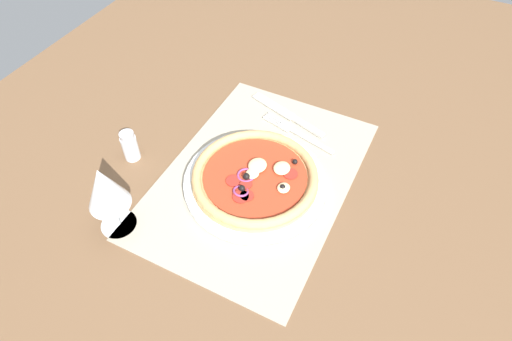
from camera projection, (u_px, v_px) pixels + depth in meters
The scene contains 8 objects.
ground_plane at pixel (257, 181), 88.06cm from camera, with size 190.00×140.00×2.40cm, color brown.
placemat at pixel (257, 177), 87.01cm from camera, with size 49.85×34.42×0.40cm, color #A39984.
plate at pixel (255, 182), 84.95cm from camera, with size 27.41×27.41×1.37cm, color white.
pizza at pixel (255, 176), 83.62cm from camera, with size 24.18×24.18×2.63cm.
fork at pixel (294, 131), 95.00cm from camera, with size 5.71×17.85×0.44cm.
knife at pixel (287, 114), 98.60cm from camera, with size 7.52×19.59×0.62cm.
wine_glass at pixel (105, 189), 72.08cm from camera, with size 7.20×7.20×14.90cm.
pepper_shaker at pixel (130, 146), 88.40cm from camera, with size 3.20×3.20×6.70cm.
Camera 1 is at (-50.55, -25.05, 66.45)cm, focal length 30.98 mm.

